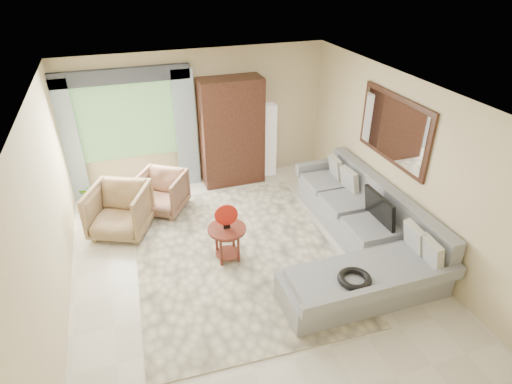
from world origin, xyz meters
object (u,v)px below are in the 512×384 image
object	(u,v)px
armchair_left	(119,210)
armchair_right	(161,192)
coffee_table	(227,243)
armoire	(232,132)
potted_plant	(93,195)
sectional_sofa	(361,235)
floor_lamp	(269,140)
tv_screen	(380,208)

from	to	relation	value
armchair_left	armchair_right	world-z (taller)	armchair_left
coffee_table	armoire	bearing A→B (deg)	72.31
armchair_left	potted_plant	size ratio (longest dim) A/B	1.92
armchair_right	armoire	bearing A→B (deg)	57.38
sectional_sofa	coffee_table	bearing A→B (deg)	167.61
sectional_sofa	armoire	xyz separation A→B (m)	(-1.23, 2.90, 0.77)
armchair_left	armoire	world-z (taller)	armoire
coffee_table	armoire	world-z (taller)	armoire
armchair_left	floor_lamp	size ratio (longest dim) A/B	0.61
tv_screen	potted_plant	distance (m)	5.02
tv_screen	armchair_left	distance (m)	4.14
sectional_sofa	potted_plant	bearing A→B (deg)	145.22
armchair_left	floor_lamp	world-z (taller)	floor_lamp
coffee_table	floor_lamp	xyz separation A→B (m)	(1.58, 2.51, 0.45)
armchair_right	floor_lamp	xyz separation A→B (m)	(2.32, 0.77, 0.39)
armchair_left	tv_screen	bearing A→B (deg)	-0.26
floor_lamp	sectional_sofa	bearing A→B (deg)	-81.67
coffee_table	floor_lamp	distance (m)	3.00
armchair_left	floor_lamp	distance (m)	3.32
sectional_sofa	armchair_left	distance (m)	3.89
sectional_sofa	armoire	size ratio (longest dim) A/B	1.65
sectional_sofa	floor_lamp	xyz separation A→B (m)	(-0.43, 2.96, 0.47)
armchair_right	potted_plant	world-z (taller)	armchair_right
sectional_sofa	tv_screen	xyz separation A→B (m)	(0.27, 0.00, 0.44)
armchair_right	tv_screen	bearing A→B (deg)	-3.57
coffee_table	armchair_right	distance (m)	1.90
tv_screen	sectional_sofa	bearing A→B (deg)	-179.81
coffee_table	tv_screen	bearing A→B (deg)	-10.96
tv_screen	coffee_table	world-z (taller)	tv_screen
sectional_sofa	armchair_right	size ratio (longest dim) A/B	4.32
sectional_sofa	armchair_left	size ratio (longest dim) A/B	3.78
armchair_right	potted_plant	distance (m)	1.30
coffee_table	armoire	xyz separation A→B (m)	(0.78, 2.45, 0.75)
sectional_sofa	armchair_left	xyz separation A→B (m)	(-3.49, 1.72, 0.13)
armchair_right	floor_lamp	size ratio (longest dim) A/B	0.53
sectional_sofa	floor_lamp	bearing A→B (deg)	98.33
potted_plant	tv_screen	bearing A→B (deg)	-33.03
sectional_sofa	potted_plant	distance (m)	4.78
potted_plant	floor_lamp	xyz separation A→B (m)	(3.49, 0.23, 0.51)
sectional_sofa	armchair_left	world-z (taller)	sectional_sofa
sectional_sofa	floor_lamp	distance (m)	3.03
armoire	armchair_right	bearing A→B (deg)	-154.98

